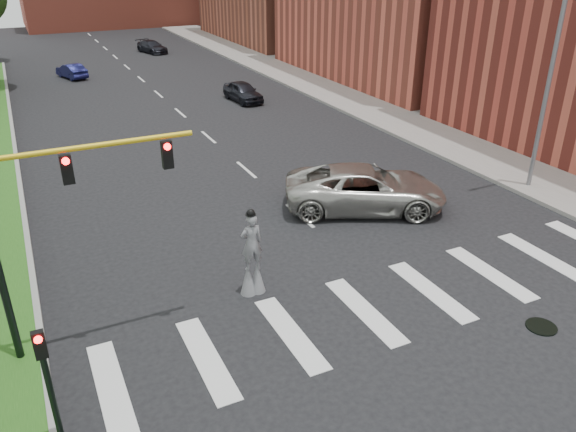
% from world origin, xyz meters
% --- Properties ---
extents(ground_plane, '(160.00, 160.00, 0.00)m').
position_xyz_m(ground_plane, '(0.00, 0.00, 0.00)').
color(ground_plane, black).
rests_on(ground_plane, ground).
extents(median_curb, '(0.20, 60.00, 0.28)m').
position_xyz_m(median_curb, '(-10.45, 20.00, 0.14)').
color(median_curb, gray).
rests_on(median_curb, ground).
extents(sidewalk_right, '(5.00, 90.00, 0.18)m').
position_xyz_m(sidewalk_right, '(12.50, 25.00, 0.09)').
color(sidewalk_right, gray).
rests_on(sidewalk_right, ground).
extents(manhole, '(0.90, 0.90, 0.04)m').
position_xyz_m(manhole, '(3.00, -2.00, 0.02)').
color(manhole, black).
rests_on(manhole, ground).
extents(streetlight, '(2.05, 0.20, 9.00)m').
position_xyz_m(streetlight, '(10.90, 6.00, 4.90)').
color(streetlight, slate).
rests_on(streetlight, ground).
extents(traffic_signal, '(5.30, 0.23, 6.20)m').
position_xyz_m(traffic_signal, '(-9.78, 3.00, 4.15)').
color(traffic_signal, black).
rests_on(traffic_signal, ground).
extents(secondary_signal, '(0.25, 0.21, 3.23)m').
position_xyz_m(secondary_signal, '(-10.30, -0.50, 1.95)').
color(secondary_signal, black).
rests_on(secondary_signal, ground).
extents(stilt_performer, '(0.84, 0.53, 3.00)m').
position_xyz_m(stilt_performer, '(-4.00, 3.50, 1.24)').
color(stilt_performer, '#342415').
rests_on(stilt_performer, ground).
extents(suv_crossing, '(7.48, 5.79, 1.89)m').
position_xyz_m(suv_crossing, '(2.84, 7.43, 0.94)').
color(suv_crossing, '#B1AFA7').
rests_on(suv_crossing, ground).
extents(car_near, '(1.99, 4.25, 1.41)m').
position_xyz_m(car_near, '(5.07, 27.15, 0.70)').
color(car_near, black).
rests_on(car_near, ground).
extents(car_mid, '(2.39, 3.95, 1.23)m').
position_xyz_m(car_mid, '(-5.22, 41.03, 0.61)').
color(car_mid, '#161950').
rests_on(car_mid, ground).
extents(car_far, '(2.91, 4.64, 1.25)m').
position_xyz_m(car_far, '(4.06, 50.77, 0.63)').
color(car_far, black).
rests_on(car_far, ground).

